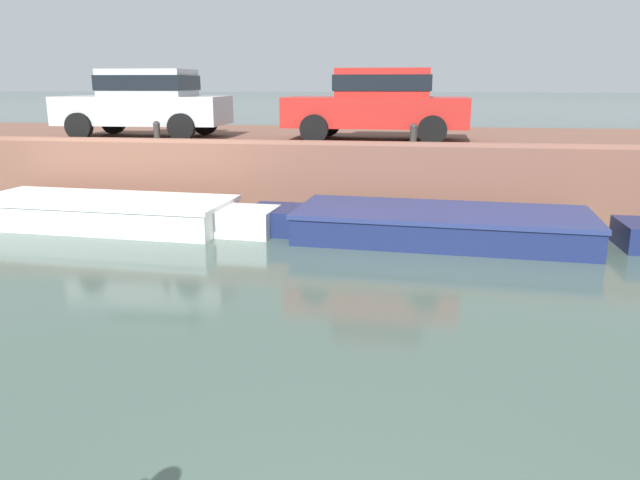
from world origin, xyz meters
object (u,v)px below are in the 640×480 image
boat_moored_west_white (116,213)px  mooring_bollard_west (157,131)px  mooring_bollard_mid (414,134)px  car_left_inner_red (379,101)px  boat_moored_central_navy (427,225)px  car_leftmost_silver (146,100)px

boat_moored_west_white → mooring_bollard_west: bearing=83.9°
boat_moored_west_white → mooring_bollard_mid: 6.12m
mooring_bollard_mid → car_left_inner_red: bearing=126.0°
boat_moored_central_navy → mooring_bollard_mid: 2.38m
boat_moored_west_white → mooring_bollard_west: size_ratio=13.60×
car_left_inner_red → mooring_bollard_west: bearing=-167.2°
boat_moored_west_white → car_left_inner_red: size_ratio=1.52×
boat_moored_central_navy → mooring_bollard_west: 6.26m
car_left_inner_red → mooring_bollard_mid: 1.45m
mooring_bollard_west → mooring_bollard_mid: bearing=0.0°
boat_moored_west_white → car_left_inner_red: car_left_inner_red is taller
mooring_bollard_mid → boat_moored_central_navy: bearing=-80.4°
boat_moored_west_white → boat_moored_central_navy: bearing=-0.8°
car_leftmost_silver → mooring_bollard_west: 1.41m
boat_moored_west_white → boat_moored_central_navy: (5.99, -0.08, -0.01)m
mooring_bollard_west → boat_moored_west_white: bearing=-96.1°
car_left_inner_red → mooring_bollard_west: (-4.71, -1.07, -0.61)m
boat_moored_west_white → mooring_bollard_mid: bearing=17.3°
boat_moored_central_navy → car_left_inner_red: bearing=110.5°
boat_moored_central_navy → mooring_bollard_west: bearing=162.3°
boat_moored_west_white → mooring_bollard_west: 2.30m
car_left_inner_red → mooring_bollard_west: car_left_inner_red is taller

